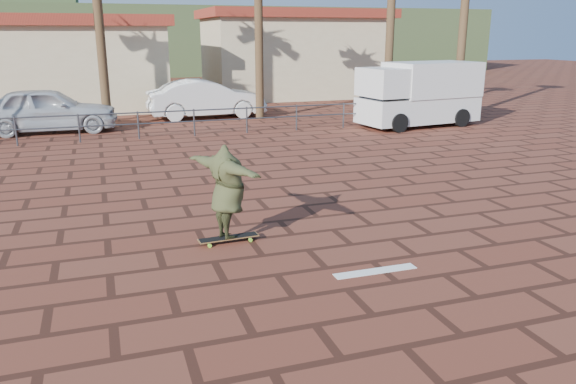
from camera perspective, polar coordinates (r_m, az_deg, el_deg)
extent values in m
plane|color=brown|center=(9.91, 2.05, -5.91)|extent=(120.00, 120.00, 0.00)
cube|color=white|center=(9.16, 8.86, -7.95)|extent=(1.40, 0.22, 0.01)
cylinder|color=#47494F|center=(21.03, -25.92, 5.57)|extent=(0.06, 0.06, 1.00)
cylinder|color=#47494F|center=(20.86, -20.46, 6.09)|extent=(0.06, 0.06, 1.00)
cylinder|color=#47494F|center=(20.89, -14.96, 6.56)|extent=(0.06, 0.06, 1.00)
cylinder|color=#47494F|center=(21.10, -9.51, 6.97)|extent=(0.06, 0.06, 1.00)
cylinder|color=#47494F|center=(21.50, -4.20, 7.30)|extent=(0.06, 0.06, 1.00)
cylinder|color=#47494F|center=(22.08, 0.87, 7.57)|extent=(0.06, 0.06, 1.00)
cylinder|color=#47494F|center=(22.81, 5.66, 7.76)|extent=(0.06, 0.06, 1.00)
cylinder|color=#47494F|center=(23.69, 10.12, 7.89)|extent=(0.06, 0.06, 1.00)
cylinder|color=#47494F|center=(24.71, 14.25, 7.97)|extent=(0.06, 0.06, 1.00)
cylinder|color=#47494F|center=(25.84, 18.03, 8.01)|extent=(0.06, 0.06, 1.00)
cylinder|color=#47494F|center=(21.04, -9.56, 8.18)|extent=(24.00, 0.05, 0.05)
cylinder|color=#47494F|center=(21.10, -9.51, 7.10)|extent=(24.00, 0.05, 0.05)
cylinder|color=brown|center=(23.61, -18.65, 16.08)|extent=(0.36, 0.36, 8.20)
cylinder|color=brown|center=(25.04, -2.97, 14.84)|extent=(0.36, 0.36, 6.50)
cylinder|color=brown|center=(25.72, 10.35, 16.09)|extent=(0.36, 0.36, 7.80)
cylinder|color=brown|center=(26.46, 17.45, 16.71)|extent=(0.36, 0.36, 8.80)
cube|color=beige|center=(30.78, -24.11, 11.37)|extent=(12.00, 7.00, 4.00)
cube|color=maroon|center=(30.74, -24.60, 15.54)|extent=(12.60, 7.60, 0.50)
cube|color=beige|center=(34.53, 0.53, 13.46)|extent=(10.00, 6.00, 4.50)
cube|color=maroon|center=(34.51, 0.55, 17.61)|extent=(10.60, 6.60, 0.50)
cube|color=#384C28|center=(58.70, -15.87, 14.58)|extent=(70.00, 18.00, 6.00)
cube|color=olive|center=(10.26, -6.06, -4.63)|extent=(1.12, 0.32, 0.02)
cube|color=black|center=(10.26, -6.06, -4.57)|extent=(1.08, 0.29, 0.00)
cube|color=silver|center=(10.18, -8.12, -5.06)|extent=(0.07, 0.18, 0.03)
cube|color=silver|center=(10.38, -4.03, -4.52)|extent=(0.07, 0.18, 0.03)
cylinder|color=#8EE12F|center=(10.09, -7.96, -5.43)|extent=(0.07, 0.03, 0.07)
cylinder|color=#8EE12F|center=(10.29, -8.27, -5.01)|extent=(0.07, 0.03, 0.07)
cylinder|color=#8EE12F|center=(10.29, -3.83, -4.88)|extent=(0.07, 0.03, 0.07)
cylinder|color=#8EE12F|center=(10.49, -4.22, -4.48)|extent=(0.07, 0.03, 0.07)
imported|color=#3A3D21|center=(10.00, -6.21, 0.03)|extent=(1.32, 2.16, 1.71)
cube|color=silver|center=(23.78, 13.04, 8.21)|extent=(5.14, 2.62, 1.00)
cube|color=silver|center=(24.07, 14.43, 11.04)|extent=(3.88, 2.55, 1.37)
cube|color=silver|center=(22.62, 9.73, 10.92)|extent=(1.70, 2.17, 1.09)
cube|color=black|center=(22.32, 8.43, 9.85)|extent=(0.25, 1.54, 0.59)
cylinder|color=black|center=(22.08, 11.19, 6.91)|extent=(0.76, 0.35, 0.73)
cylinder|color=black|center=(23.62, 8.40, 7.61)|extent=(0.76, 0.35, 0.73)
cylinder|color=black|center=(24.06, 17.16, 7.23)|extent=(0.76, 0.35, 0.73)
cylinder|color=black|center=(25.47, 14.24, 7.89)|extent=(0.76, 0.35, 0.73)
imported|color=silver|center=(23.47, -23.23, 7.68)|extent=(5.10, 2.16, 1.72)
imported|color=white|center=(25.67, -8.31, 9.35)|extent=(5.21, 2.00, 1.69)
cylinder|color=gray|center=(25.76, 18.16, 9.50)|extent=(0.06, 0.06, 2.35)
cube|color=#193FB2|center=(25.69, 18.34, 11.62)|extent=(0.48, 0.10, 0.48)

